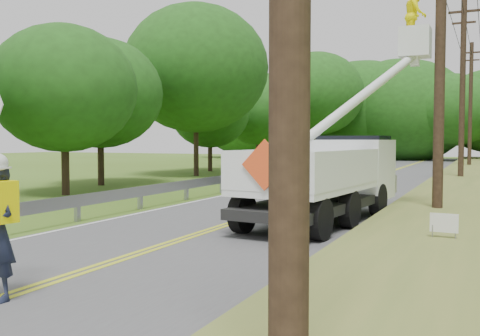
% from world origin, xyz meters
% --- Properties ---
extents(ground, '(140.00, 140.00, 0.00)m').
position_xyz_m(ground, '(0.00, 0.00, 0.00)').
color(ground, '#42601A').
rests_on(ground, ground).
extents(road, '(7.20, 96.00, 0.03)m').
position_xyz_m(road, '(0.00, 14.00, 0.01)').
color(road, '#4C4C4F').
rests_on(road, ground).
extents(guardrail, '(0.18, 48.00, 0.77)m').
position_xyz_m(guardrail, '(-4.02, 14.91, 0.55)').
color(guardrail, gray).
rests_on(guardrail, ground).
extents(utility_poles, '(1.60, 43.30, 10.00)m').
position_xyz_m(utility_poles, '(5.00, 17.02, 5.27)').
color(utility_poles, black).
rests_on(utility_poles, ground).
extents(treeline_left, '(11.12, 55.21, 11.41)m').
position_xyz_m(treeline_left, '(-10.49, 32.57, 6.07)').
color(treeline_left, '#332319').
rests_on(treeline_left, ground).
extents(treeline_horizon, '(56.99, 13.64, 12.28)m').
position_xyz_m(treeline_horizon, '(-0.77, 56.23, 5.50)').
color(treeline_horizon, '#1E4815').
rests_on(treeline_horizon, ground).
extents(bucket_truck, '(4.05, 7.10, 6.76)m').
position_xyz_m(bucket_truck, '(2.43, 7.70, 1.55)').
color(bucket_truck, black).
rests_on(bucket_truck, road).
extents(suv_silver, '(3.27, 5.77, 1.52)m').
position_xyz_m(suv_silver, '(-1.69, 16.98, 0.78)').
color(suv_silver, '#B9BAC0').
rests_on(suv_silver, road).
extents(suv_darkgrey, '(2.84, 5.05, 1.38)m').
position_xyz_m(suv_darkgrey, '(-1.79, 27.28, 0.71)').
color(suv_darkgrey, '#323339').
rests_on(suv_darkgrey, road).
extents(stop_sign_permanent, '(0.39, 0.35, 2.32)m').
position_xyz_m(stop_sign_permanent, '(-5.09, 21.56, 1.52)').
color(stop_sign_permanent, gray).
rests_on(stop_sign_permanent, ground).
extents(yard_sign, '(0.55, 0.06, 0.80)m').
position_xyz_m(yard_sign, '(5.54, 3.89, 0.57)').
color(yard_sign, white).
rests_on(yard_sign, ground).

